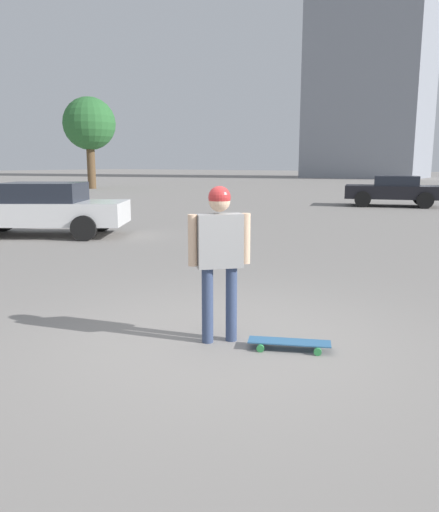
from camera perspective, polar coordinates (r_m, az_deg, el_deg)
ground_plane at (r=5.38m, az=0.00°, el=-9.69°), size 220.00×220.00×0.00m
person at (r=5.12m, az=0.00°, el=1.13°), size 0.48×0.49×1.64m
skateboard at (r=5.18m, az=7.97°, el=-9.80°), size 0.84×0.52×0.09m
car_parked_near at (r=13.70m, az=-19.75°, el=5.15°), size 4.61×3.78×1.37m
car_parked_far at (r=23.14m, az=19.27°, el=7.14°), size 4.35×2.86×1.32m
building_block_distant at (r=69.03m, az=17.14°, el=23.16°), size 13.77×10.91×34.81m
tree_distant at (r=38.23m, az=-14.66°, el=14.35°), size 3.74×3.74×6.53m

